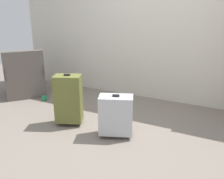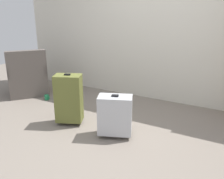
# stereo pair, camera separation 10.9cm
# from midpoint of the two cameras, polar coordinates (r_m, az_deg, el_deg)

# --- Properties ---
(ground_plane) EXTENTS (9.98, 9.98, 0.00)m
(ground_plane) POSITION_cam_midpoint_polar(r_m,az_deg,el_deg) (3.33, 0.47, -11.08)
(ground_plane) COLOR slate
(back_wall) EXTENTS (5.70, 0.10, 2.60)m
(back_wall) POSITION_cam_midpoint_polar(r_m,az_deg,el_deg) (4.52, 11.28, 13.80)
(back_wall) COLOR beige
(back_wall) RESTS_ON ground
(armchair) EXTENTS (0.99, 0.99, 0.90)m
(armchair) POSITION_cam_midpoint_polar(r_m,az_deg,el_deg) (5.10, -18.22, 2.48)
(armchair) COLOR #59514C
(armchair) RESTS_ON ground
(mug) EXTENTS (0.12, 0.08, 0.10)m
(mug) POSITION_cam_midpoint_polar(r_m,az_deg,el_deg) (4.74, -14.14, -1.76)
(mug) COLOR #1E7F4C
(mug) RESTS_ON ground
(suitcase_silver) EXTENTS (0.50, 0.39, 0.58)m
(suitcase_silver) POSITION_cam_midpoint_polar(r_m,az_deg,el_deg) (3.25, 1.67, -5.88)
(suitcase_silver) COLOR #B7BABF
(suitcase_silver) RESTS_ON ground
(suitcase_olive) EXTENTS (0.44, 0.36, 0.76)m
(suitcase_olive) POSITION_cam_midpoint_polar(r_m,az_deg,el_deg) (3.60, -9.08, -2.04)
(suitcase_olive) COLOR brown
(suitcase_olive) RESTS_ON ground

